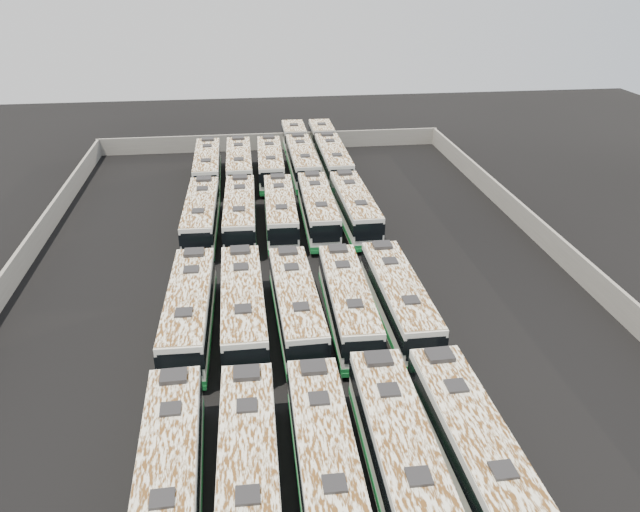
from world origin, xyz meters
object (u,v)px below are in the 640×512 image
(bus_midfront_center, at_px, (296,306))
(bus_midback_right, at_px, (318,209))
(bus_midfront_far_left, at_px, (190,311))
(bus_front_far_right, at_px, (474,451))
(bus_front_far_left, at_px, (170,476))
(bus_back_center, at_px, (270,164))
(bus_back_left, at_px, (239,165))
(bus_midback_left, at_px, (240,214))
(bus_back_right, at_px, (300,153))
(bus_midfront_right, at_px, (348,303))
(bus_midfront_far_right, at_px, (399,300))
(bus_front_center, at_px, (326,463))
(bus_back_far_right, at_px, (329,152))
(bus_midfront_left, at_px, (243,308))
(bus_midback_far_left, at_px, (202,216))
(bus_midback_far_right, at_px, (355,208))
(bus_midback_center, at_px, (280,212))
(bus_back_far_left, at_px, (208,167))
(bus_front_right, at_px, (401,456))

(bus_midfront_center, xyz_separation_m, bus_midback_right, (3.68, 17.59, 0.03))
(bus_midfront_far_left, bearing_deg, bus_front_far_right, -45.02)
(bus_front_far_left, xyz_separation_m, bus_back_center, (7.22, 47.05, 0.02))
(bus_front_far_right, height_order, bus_back_left, bus_front_far_right)
(bus_midfront_center, xyz_separation_m, bus_midback_left, (-3.64, 17.34, 0.05))
(bus_back_right, bearing_deg, bus_front_far_right, -86.03)
(bus_midfront_far_left, xyz_separation_m, bus_midfront_right, (10.81, -0.14, -0.08))
(bus_midfront_far_right, xyz_separation_m, bus_midback_left, (-10.83, 17.44, 0.02))
(bus_front_center, distance_m, bus_back_far_right, 51.27)
(bus_front_far_right, distance_m, bus_midback_left, 34.15)
(bus_midfront_left, xyz_separation_m, bus_midback_far_left, (-3.54, 17.27, -0.04))
(bus_midfront_left, bearing_deg, bus_front_center, -76.67)
(bus_front_center, xyz_separation_m, bus_midback_far_left, (-7.22, 32.17, 0.04))
(bus_midback_far_right, xyz_separation_m, bus_back_left, (-10.75, 14.65, 0.01))
(bus_back_left, bearing_deg, bus_back_right, 27.68)
(bus_back_center, bearing_deg, bus_back_far_right, 27.57)
(bus_midfront_center, relative_size, bus_midback_right, 0.98)
(bus_front_far_left, relative_size, bus_midfront_right, 1.01)
(bus_midfront_far_right, xyz_separation_m, bus_midback_right, (-3.50, 17.69, 0.00))
(bus_front_far_right, distance_m, bus_back_left, 48.41)
(bus_midback_left, xyz_separation_m, bus_midback_right, (7.33, 0.26, -0.02))
(bus_midfront_far_left, bearing_deg, bus_back_center, 78.57)
(bus_midback_center, bearing_deg, bus_back_center, 91.97)
(bus_front_far_left, distance_m, bus_front_far_right, 14.52)
(bus_midback_far_right, bearing_deg, bus_back_far_right, 88.80)
(bus_midfront_far_left, height_order, bus_midback_right, bus_midfront_far_left)
(bus_midfront_far_left, height_order, bus_midfront_center, bus_midfront_far_left)
(bus_front_far_left, bearing_deg, bus_back_right, 76.31)
(bus_back_left, bearing_deg, bus_back_center, 2.69)
(bus_front_center, distance_m, bus_midback_far_left, 32.97)
(bus_midfront_center, height_order, bus_back_right, bus_back_right)
(bus_front_far_left, relative_size, bus_back_far_left, 0.99)
(bus_midback_left, bearing_deg, bus_back_far_left, 104.58)
(bus_front_far_left, relative_size, bus_front_far_right, 0.96)
(bus_midback_left, relative_size, bus_midback_far_right, 1.01)
(bus_midback_left, bearing_deg, bus_back_center, 77.69)
(bus_front_right, distance_m, bus_midback_far_left, 34.02)
(bus_midback_right, bearing_deg, bus_midback_center, -177.55)
(bus_back_far_left, relative_size, bus_back_left, 0.99)
(bus_front_right, xyz_separation_m, bus_back_left, (-7.23, 47.07, -0.03))
(bus_midback_center, bearing_deg, bus_front_far_right, -76.08)
(bus_front_far_right, xyz_separation_m, bus_midfront_left, (-10.92, 15.08, -0.00))
(bus_midback_far_left, distance_m, bus_midback_left, 3.54)
(bus_midback_far_right, distance_m, bus_back_far_right, 18.41)
(bus_midfront_center, xyz_separation_m, bus_midback_far_right, (7.19, 17.51, 0.04))
(bus_front_far_right, distance_m, bus_midfront_far_right, 14.91)
(bus_front_far_right, bearing_deg, bus_back_left, 101.58)
(bus_back_center, height_order, bus_back_far_right, bus_back_far_right)
(bus_midback_far_left, relative_size, bus_back_right, 0.64)
(bus_midfront_far_left, bearing_deg, bus_midback_center, 68.32)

